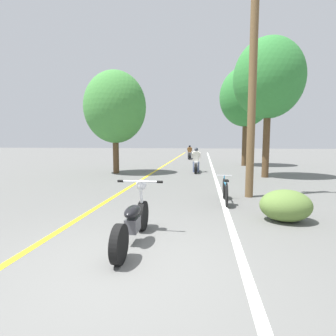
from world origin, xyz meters
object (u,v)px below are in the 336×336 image
roadside_tree_right_near (269,79)px  bicycle_parked (225,191)px  motorcycle_rider_lead (196,163)px  motorcycle_foreground (134,220)px  roadside_tree_left (115,107)px  motorcycle_rider_far (190,154)px  roadside_tree_right_far (246,97)px  utility_pole (253,83)px

roadside_tree_right_near → bicycle_parked: 7.45m
roadside_tree_right_near → motorcycle_rider_lead: size_ratio=3.35×
bicycle_parked → motorcycle_foreground: bearing=-119.0°
roadside_tree_left → motorcycle_foreground: size_ratio=2.69×
motorcycle_foreground → motorcycle_rider_lead: motorcycle_rider_lead is taller
roadside_tree_right_near → motorcycle_rider_far: roadside_tree_right_near is taller
motorcycle_foreground → bicycle_parked: 3.74m
roadside_tree_right_far → bicycle_parked: size_ratio=4.33×
motorcycle_rider_lead → motorcycle_rider_far: size_ratio=0.89×
roadside_tree_left → motorcycle_foreground: roadside_tree_left is taller
roadside_tree_right_far → motorcycle_rider_far: 8.85m
utility_pole → roadside_tree_left: (-6.16, 5.31, 0.03)m
motorcycle_foreground → bicycle_parked: size_ratio=1.27×
roadside_tree_right_near → motorcycle_rider_far: 13.90m
utility_pole → bicycle_parked: (-0.81, -0.86, -3.17)m
motorcycle_rider_lead → roadside_tree_right_far: bearing=53.5°
utility_pole → bicycle_parked: utility_pole is taller
roadside_tree_right_far → roadside_tree_left: roadside_tree_right_far is taller
utility_pole → motorcycle_foreground: (-2.62, -4.13, -3.11)m
roadside_tree_right_near → roadside_tree_right_far: (-0.11, 6.06, 0.16)m
motorcycle_foreground → motorcycle_rider_lead: bearing=85.8°
motorcycle_rider_far → bicycle_parked: motorcycle_rider_far is taller
roadside_tree_right_near → roadside_tree_right_far: roadside_tree_right_far is taller
utility_pole → roadside_tree_right_near: bearing=72.0°
roadside_tree_right_far → motorcycle_rider_far: bearing=123.0°
roadside_tree_right_near → motorcycle_foreground: size_ratio=3.23×
motorcycle_foreground → motorcycle_rider_far: bearing=90.5°
motorcycle_rider_lead → motorcycle_rider_far: (-0.94, 10.90, -0.01)m
motorcycle_foreground → utility_pole: bearing=57.6°
roadside_tree_right_far → utility_pole: bearing=-97.5°
roadside_tree_right_near → motorcycle_rider_far: (-4.32, 12.55, -4.15)m
motorcycle_foreground → motorcycle_rider_lead: (0.77, 10.52, 0.12)m
utility_pole → roadside_tree_right_far: size_ratio=0.99×
roadside_tree_left → motorcycle_foreground: (3.54, -9.44, -3.14)m
roadside_tree_left → motorcycle_rider_far: 12.81m
roadside_tree_left → bicycle_parked: roadside_tree_left is taller
utility_pole → motorcycle_foreground: bearing=-122.4°
motorcycle_foreground → motorcycle_rider_far: (-0.17, 21.42, 0.11)m
motorcycle_rider_lead → bicycle_parked: 7.33m
roadside_tree_right_far → motorcycle_foreground: 16.09m
motorcycle_rider_lead → motorcycle_rider_far: 10.94m
roadside_tree_left → motorcycle_rider_far: roadside_tree_left is taller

